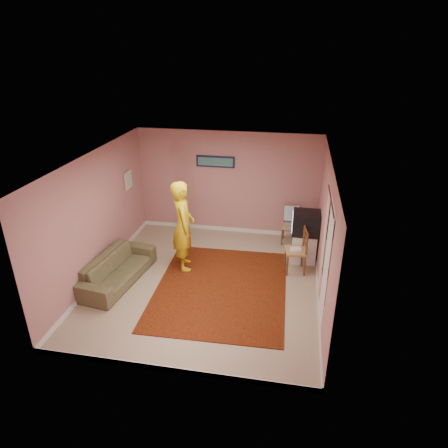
% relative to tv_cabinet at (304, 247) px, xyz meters
% --- Properties ---
extents(ground, '(5.00, 5.00, 0.00)m').
position_rel_tv_cabinet_xyz_m(ground, '(-1.95, -1.30, -0.33)').
color(ground, tan).
rests_on(ground, ground).
extents(wall_back, '(4.50, 0.02, 2.60)m').
position_rel_tv_cabinet_xyz_m(wall_back, '(-1.95, 1.20, 0.97)').
color(wall_back, '#AF7473').
rests_on(wall_back, ground).
extents(wall_front, '(4.50, 0.02, 2.60)m').
position_rel_tv_cabinet_xyz_m(wall_front, '(-1.95, -3.80, 0.97)').
color(wall_front, '#AF7473').
rests_on(wall_front, ground).
extents(wall_left, '(0.02, 5.00, 2.60)m').
position_rel_tv_cabinet_xyz_m(wall_left, '(-4.20, -1.30, 0.97)').
color(wall_left, '#AF7473').
rests_on(wall_left, ground).
extents(wall_right, '(0.02, 5.00, 2.60)m').
position_rel_tv_cabinet_xyz_m(wall_right, '(0.30, -1.30, 0.97)').
color(wall_right, '#AF7473').
rests_on(wall_right, ground).
extents(ceiling, '(4.50, 5.00, 0.02)m').
position_rel_tv_cabinet_xyz_m(ceiling, '(-1.95, -1.30, 2.27)').
color(ceiling, silver).
rests_on(ceiling, wall_back).
extents(baseboard_back, '(4.50, 0.02, 0.10)m').
position_rel_tv_cabinet_xyz_m(baseboard_back, '(-1.95, 1.19, -0.28)').
color(baseboard_back, silver).
rests_on(baseboard_back, ground).
extents(baseboard_front, '(4.50, 0.02, 0.10)m').
position_rel_tv_cabinet_xyz_m(baseboard_front, '(-1.95, -3.79, -0.28)').
color(baseboard_front, silver).
rests_on(baseboard_front, ground).
extents(baseboard_left, '(0.02, 5.00, 0.10)m').
position_rel_tv_cabinet_xyz_m(baseboard_left, '(-4.19, -1.30, -0.28)').
color(baseboard_left, silver).
rests_on(baseboard_left, ground).
extents(baseboard_right, '(0.02, 5.00, 0.10)m').
position_rel_tv_cabinet_xyz_m(baseboard_right, '(0.29, -1.30, -0.28)').
color(baseboard_right, silver).
rests_on(baseboard_right, ground).
extents(window, '(0.01, 1.10, 1.50)m').
position_rel_tv_cabinet_xyz_m(window, '(0.29, -2.20, 1.12)').
color(window, black).
rests_on(window, wall_right).
extents(curtain_sheer, '(0.01, 0.75, 2.10)m').
position_rel_tv_cabinet_xyz_m(curtain_sheer, '(0.28, -2.35, 0.92)').
color(curtain_sheer, white).
rests_on(curtain_sheer, wall_right).
extents(curtain_floral, '(0.01, 0.35, 2.10)m').
position_rel_tv_cabinet_xyz_m(curtain_floral, '(0.26, -1.65, 0.92)').
color(curtain_floral, white).
rests_on(curtain_floral, wall_right).
extents(curtain_rod, '(0.02, 1.40, 0.02)m').
position_rel_tv_cabinet_xyz_m(curtain_rod, '(0.25, -2.20, 1.99)').
color(curtain_rod, brown).
rests_on(curtain_rod, wall_right).
extents(picture_back, '(0.95, 0.04, 0.28)m').
position_rel_tv_cabinet_xyz_m(picture_back, '(-2.25, 1.17, 1.52)').
color(picture_back, '#131436').
rests_on(picture_back, wall_back).
extents(picture_left, '(0.04, 0.38, 0.42)m').
position_rel_tv_cabinet_xyz_m(picture_left, '(-4.17, 0.30, 1.22)').
color(picture_left, beige).
rests_on(picture_left, wall_left).
extents(area_rug, '(2.65, 3.27, 0.02)m').
position_rel_tv_cabinet_xyz_m(area_rug, '(-1.61, -1.46, -0.33)').
color(area_rug, black).
rests_on(area_rug, ground).
extents(tv_cabinet, '(0.53, 0.48, 0.67)m').
position_rel_tv_cabinet_xyz_m(tv_cabinet, '(0.00, 0.00, 0.00)').
color(tv_cabinet, silver).
rests_on(tv_cabinet, ground).
extents(crt_tv, '(0.60, 0.53, 0.50)m').
position_rel_tv_cabinet_xyz_m(crt_tv, '(-0.01, 0.00, 0.59)').
color(crt_tv, black).
rests_on(crt_tv, tv_cabinet).
extents(chair_a, '(0.44, 0.42, 0.50)m').
position_rel_tv_cabinet_xyz_m(chair_a, '(-0.33, 0.80, 0.23)').
color(chair_a, tan).
rests_on(chair_a, ground).
extents(dvd_player, '(0.35, 0.28, 0.05)m').
position_rel_tv_cabinet_xyz_m(dvd_player, '(-0.33, 0.80, 0.16)').
color(dvd_player, '#ADADB2').
rests_on(dvd_player, chair_a).
extents(blue_throw, '(0.36, 0.04, 0.38)m').
position_rel_tv_cabinet_xyz_m(blue_throw, '(-0.33, 0.90, 0.41)').
color(blue_throw, '#9BD6FF').
rests_on(blue_throw, chair_a).
extents(chair_b, '(0.49, 0.51, 0.54)m').
position_rel_tv_cabinet_xyz_m(chair_b, '(-0.18, -0.52, 0.27)').
color(chair_b, tan).
rests_on(chair_b, ground).
extents(game_console, '(0.25, 0.21, 0.04)m').
position_rel_tv_cabinet_xyz_m(game_console, '(-0.18, -0.52, 0.20)').
color(game_console, white).
rests_on(game_console, chair_b).
extents(sofa, '(1.03, 2.06, 0.58)m').
position_rel_tv_cabinet_xyz_m(sofa, '(-3.75, -1.58, -0.05)').
color(sofa, brown).
rests_on(sofa, ground).
extents(person, '(0.69, 0.84, 1.97)m').
position_rel_tv_cabinet_xyz_m(person, '(-2.55, -0.77, 0.65)').
color(person, gold).
rests_on(person, ground).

